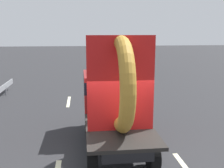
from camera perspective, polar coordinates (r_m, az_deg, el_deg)
ground_plane at (r=8.42m, az=1.83°, el=-15.94°), size 120.00×120.00×0.00m
flatbed_truck at (r=9.12m, az=0.40°, el=-2.66°), size 2.02×4.95×3.75m
distant_sedan at (r=25.78m, az=3.98°, el=4.38°), size 1.74×4.07×1.33m
lane_dash_left_far at (r=14.93m, az=-9.27°, el=-3.73°), size 0.16×2.23×0.01m
lane_dash_right_far at (r=14.79m, az=4.94°, el=-3.76°), size 0.16×2.60×0.01m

